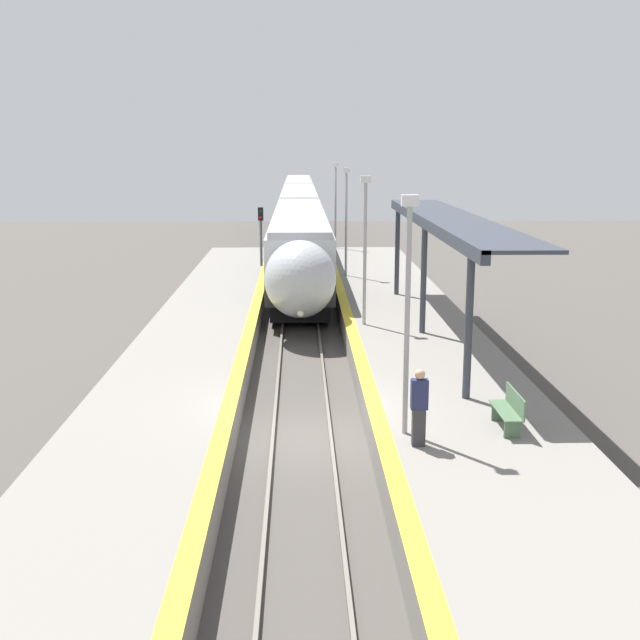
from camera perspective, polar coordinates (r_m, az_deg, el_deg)
ground_plane at (r=20.28m, az=-1.30°, el=-8.44°), size 120.00×120.00×0.00m
rail_left at (r=20.26m, az=-3.36°, el=-8.25°), size 0.08×90.00×0.15m
rail_right at (r=20.27m, az=0.75°, el=-8.22°), size 0.08×90.00×0.15m
train at (r=61.48m, az=-1.50°, el=7.64°), size 2.82×66.70×3.94m
platform_right at (r=20.53m, az=9.88°, el=-7.07°), size 4.70×64.00×0.88m
platform_left at (r=20.43m, az=-11.45°, el=-7.22°), size 3.93×64.00×0.88m
platform_bench at (r=18.74m, az=13.34°, el=-6.18°), size 0.44×1.54×0.89m
person_waiting at (r=17.25m, az=7.06°, el=-6.10°), size 0.36×0.22×1.70m
railway_signal at (r=43.28m, az=-4.22°, el=5.97°), size 0.28×0.28×4.00m
lamppost_near at (r=17.43m, az=6.25°, el=1.41°), size 0.36×0.20×5.29m
lamppost_mid at (r=28.50m, az=3.22°, el=5.66°), size 0.36×0.20×5.29m
lamppost_far at (r=39.68m, az=1.88°, el=7.52°), size 0.36×0.20×5.29m
lamppost_farthest at (r=50.90m, az=1.12°, el=8.56°), size 0.36×0.20×5.29m
station_canopy at (r=27.40m, az=8.68°, el=6.73°), size 2.02×17.76×3.98m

